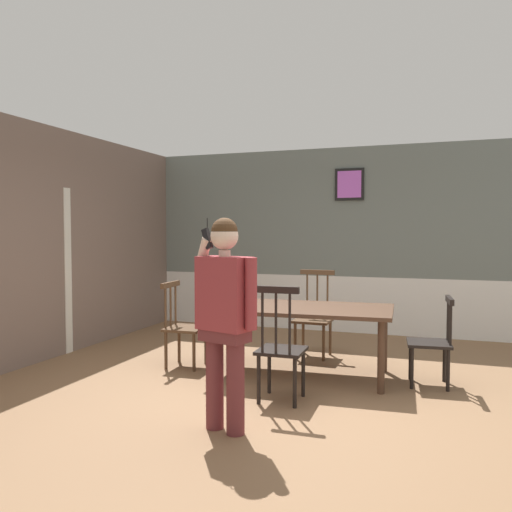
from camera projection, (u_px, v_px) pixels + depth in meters
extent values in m
plane|color=#846042|center=(264.00, 393.00, 4.98)|extent=(7.30, 7.30, 0.00)
cube|color=slate|center=(333.00, 212.00, 8.01)|extent=(5.88, 0.12, 1.97)
cube|color=white|center=(332.00, 303.00, 8.09)|extent=(5.88, 0.14, 0.86)
cube|color=white|center=(332.00, 276.00, 8.04)|extent=(5.88, 0.05, 0.06)
cube|color=black|center=(349.00, 184.00, 7.83)|extent=(0.44, 0.03, 0.48)
cube|color=#CC66E2|center=(349.00, 184.00, 7.82)|extent=(0.36, 0.01, 0.40)
cube|color=#756056|center=(19.00, 243.00, 5.89)|extent=(0.12, 6.64, 2.83)
cube|color=silver|center=(67.00, 271.00, 6.58)|extent=(0.06, 0.12, 2.10)
cube|color=#4C3323|center=(300.00, 308.00, 5.56)|extent=(2.00, 1.14, 0.04)
cylinder|color=#4C3323|center=(210.00, 346.00, 5.42)|extent=(0.07, 0.07, 0.71)
cylinder|color=#4C3323|center=(381.00, 357.00, 4.94)|extent=(0.07, 0.07, 0.71)
cylinder|color=#4C3323|center=(235.00, 331.00, 6.21)|extent=(0.07, 0.07, 0.71)
cylinder|color=#4C3323|center=(384.00, 340.00, 5.73)|extent=(0.07, 0.07, 0.71)
cube|color=#513823|center=(186.00, 328.00, 5.93)|extent=(0.45, 0.45, 0.03)
cube|color=#513823|center=(170.00, 285.00, 5.96)|extent=(0.06, 0.43, 0.06)
cylinder|color=#513823|center=(175.00, 303.00, 6.10)|extent=(0.02, 0.02, 0.51)
cylinder|color=#513823|center=(171.00, 304.00, 5.98)|extent=(0.02, 0.02, 0.51)
cylinder|color=#513823|center=(165.00, 306.00, 5.85)|extent=(0.02, 0.02, 0.51)
cylinder|color=#513823|center=(206.00, 346.00, 6.06)|extent=(0.04, 0.04, 0.42)
cylinder|color=#513823|center=(194.00, 352.00, 5.73)|extent=(0.04, 0.04, 0.42)
cylinder|color=#513823|center=(179.00, 344.00, 6.16)|extent=(0.04, 0.04, 0.42)
cylinder|color=#513823|center=(166.00, 350.00, 5.83)|extent=(0.04, 0.04, 0.42)
cube|color=black|center=(281.00, 351.00, 4.74)|extent=(0.43, 0.43, 0.03)
cube|color=black|center=(276.00, 290.00, 4.54)|extent=(0.42, 0.05, 0.06)
cylinder|color=black|center=(262.00, 319.00, 4.59)|extent=(0.02, 0.02, 0.59)
cylinder|color=black|center=(276.00, 320.00, 4.55)|extent=(0.02, 0.02, 0.59)
cylinder|color=black|center=(290.00, 321.00, 4.51)|extent=(0.02, 0.02, 0.59)
cylinder|color=black|center=(269.00, 370.00, 4.96)|extent=(0.04, 0.04, 0.45)
cylinder|color=black|center=(303.00, 373.00, 4.86)|extent=(0.04, 0.04, 0.45)
cylinder|color=black|center=(259.00, 379.00, 4.65)|extent=(0.04, 0.04, 0.45)
cylinder|color=black|center=(295.00, 383.00, 4.54)|extent=(0.04, 0.04, 0.45)
cube|color=black|center=(429.00, 343.00, 5.21)|extent=(0.46, 0.46, 0.03)
cube|color=black|center=(450.00, 300.00, 5.14)|extent=(0.08, 0.42, 0.06)
cylinder|color=black|center=(451.00, 322.00, 5.03)|extent=(0.02, 0.02, 0.46)
cylinder|color=black|center=(449.00, 320.00, 5.15)|extent=(0.02, 0.02, 0.46)
cylinder|color=black|center=(448.00, 318.00, 5.27)|extent=(0.02, 0.02, 0.46)
cylinder|color=black|center=(412.00, 368.00, 5.10)|extent=(0.04, 0.04, 0.41)
cylinder|color=black|center=(410.00, 360.00, 5.42)|extent=(0.04, 0.04, 0.41)
cylinder|color=black|center=(448.00, 370.00, 5.02)|extent=(0.04, 0.04, 0.41)
cylinder|color=black|center=(444.00, 362.00, 5.34)|extent=(0.04, 0.04, 0.41)
cube|color=#513823|center=(313.00, 320.00, 6.40)|extent=(0.45, 0.45, 0.03)
cube|color=#513823|center=(317.00, 272.00, 6.56)|extent=(0.44, 0.05, 0.06)
cylinder|color=#513823|center=(327.00, 294.00, 6.52)|extent=(0.02, 0.02, 0.60)
cylinder|color=#513823|center=(317.00, 293.00, 6.57)|extent=(0.02, 0.02, 0.60)
cylinder|color=#513823|center=(307.00, 293.00, 6.62)|extent=(0.02, 0.02, 0.60)
cylinder|color=#513823|center=(324.00, 343.00, 6.18)|extent=(0.04, 0.04, 0.44)
cylinder|color=#513823|center=(295.00, 341.00, 6.31)|extent=(0.04, 0.04, 0.44)
cylinder|color=#513823|center=(330.00, 337.00, 6.51)|extent=(0.04, 0.04, 0.44)
cylinder|color=#513823|center=(303.00, 335.00, 6.64)|extent=(0.04, 0.04, 0.44)
cylinder|color=brown|center=(235.00, 383.00, 3.95)|extent=(0.14, 0.14, 0.80)
cylinder|color=brown|center=(215.00, 378.00, 4.07)|extent=(0.14, 0.14, 0.80)
cube|color=brown|center=(225.00, 333.00, 3.99)|extent=(0.42, 0.30, 0.12)
cube|color=#993338|center=(225.00, 293.00, 3.98)|extent=(0.46, 0.34, 0.56)
cylinder|color=#993338|center=(251.00, 294.00, 3.83)|extent=(0.09, 0.09, 0.54)
cylinder|color=beige|center=(205.00, 249.00, 4.06)|extent=(0.18, 0.16, 0.20)
cylinder|color=beige|center=(225.00, 253.00, 3.96)|extent=(0.09, 0.09, 0.05)
sphere|color=beige|center=(224.00, 236.00, 3.96)|extent=(0.22, 0.22, 0.22)
sphere|color=#472D19|center=(224.00, 231.00, 3.95)|extent=(0.20, 0.20, 0.20)
cube|color=black|center=(207.00, 239.00, 4.02)|extent=(0.10, 0.06, 0.17)
cylinder|color=black|center=(207.00, 223.00, 4.01)|extent=(0.01, 0.01, 0.08)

